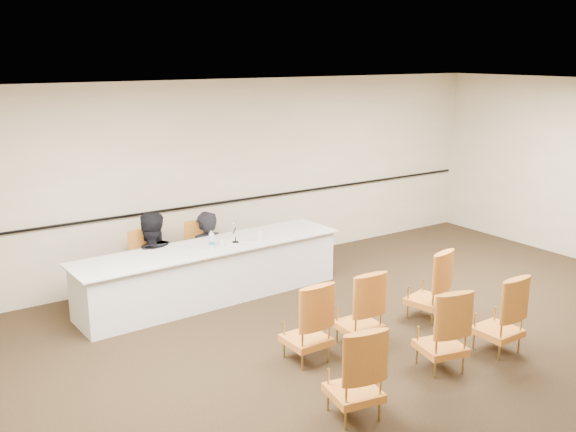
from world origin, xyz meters
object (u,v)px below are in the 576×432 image
(aud_chair_front_left, at_px, (306,321))
(drinking_glass, at_px, (222,243))
(panelist_main, at_px, (206,266))
(panel_table, at_px, (212,272))
(aud_chair_back_right, at_px, (499,313))
(water_bottle, at_px, (212,239))
(aud_chair_back_mid, at_px, (442,328))
(aud_chair_back_left, at_px, (354,371))
(coffee_cup, at_px, (260,236))
(panelist_second, at_px, (151,271))
(aud_chair_front_right, at_px, (428,284))
(microphone, at_px, (235,234))
(panelist_second_chair, at_px, (151,265))
(aud_chair_front_mid, at_px, (359,308))
(panelist_main_chair, at_px, (206,254))

(aud_chair_front_left, bearing_deg, drinking_glass, 87.08)
(drinking_glass, bearing_deg, panelist_main, 82.35)
(panel_table, bearing_deg, aud_chair_back_right, -61.23)
(water_bottle, bearing_deg, aud_chair_back_mid, -69.75)
(water_bottle, xyz_separation_m, drinking_glass, (0.14, -0.04, -0.07))
(aud_chair_back_right, bearing_deg, aud_chair_back_left, -177.51)
(panel_table, relative_size, drinking_glass, 39.00)
(coffee_cup, relative_size, aud_chair_back_left, 0.13)
(panel_table, distance_m, panelist_second, 0.87)
(drinking_glass, distance_m, coffee_cup, 0.60)
(panel_table, height_order, panelist_main, panelist_main)
(panelist_second, xyz_separation_m, aud_chair_back_left, (0.41, -4.01, 0.10))
(panelist_main, height_order, aud_chair_back_left, panelist_main)
(aud_chair_front_left, relative_size, aud_chair_front_right, 1.00)
(microphone, bearing_deg, aud_chair_back_mid, -57.95)
(panel_table, bearing_deg, aud_chair_front_left, -91.83)
(panelist_main, relative_size, aud_chair_back_right, 1.77)
(panelist_second_chair, height_order, water_bottle, water_bottle)
(aud_chair_front_right, bearing_deg, panel_table, 118.61)
(aud_chair_front_right, bearing_deg, panelist_second_chair, 120.57)
(panelist_main, height_order, panelist_second, panelist_second)
(panelist_second_chair, bearing_deg, aud_chair_back_left, -86.51)
(aud_chair_front_mid, relative_size, aud_chair_front_right, 1.00)
(panelist_main_chair, height_order, microphone, microphone)
(aud_chair_front_mid, xyz_separation_m, aud_chair_front_right, (1.26, 0.11, 0.00))
(panelist_second, height_order, aud_chair_front_left, panelist_second)
(aud_chair_front_mid, height_order, aud_chair_front_right, same)
(panel_table, bearing_deg, panelist_second, 138.85)
(drinking_glass, xyz_separation_m, aud_chair_front_mid, (0.64, -2.17, -0.36))
(panelist_main, relative_size, panelist_second, 0.97)
(panelist_second_chair, relative_size, aud_chair_back_right, 1.00)
(panel_table, bearing_deg, drinking_glass, -52.82)
(aud_chair_front_mid, xyz_separation_m, aud_chair_back_right, (1.25, -1.01, 0.00))
(panelist_second_chair, xyz_separation_m, aud_chair_back_left, (0.41, -4.01, 0.00))
(panelist_main, bearing_deg, water_bottle, 65.71)
(panelist_main_chair, xyz_separation_m, panelist_second_chair, (-0.88, -0.04, 0.00))
(panelist_main, height_order, aud_chair_front_right, panelist_main)
(panelist_main, relative_size, aud_chair_back_left, 1.77)
(drinking_glass, bearing_deg, aud_chair_front_left, -92.43)
(aud_chair_front_left, bearing_deg, panelist_main, 85.77)
(panelist_main_chair, bearing_deg, water_bottle, -111.68)
(panelist_main_chair, bearing_deg, aud_chair_back_mid, -78.63)
(aud_chair_front_left, height_order, aud_chair_front_mid, same)
(panelist_main, xyz_separation_m, aud_chair_front_right, (1.81, -2.78, 0.19))
(panelist_main_chair, distance_m, panelist_second_chair, 0.88)
(panel_table, xyz_separation_m, aud_chair_front_right, (2.01, -2.19, 0.08))
(aud_chair_back_mid, bearing_deg, aud_chair_front_right, 63.01)
(water_bottle, distance_m, coffee_cup, 0.75)
(panel_table, xyz_separation_m, panelist_main, (0.20, 0.58, -0.11))
(drinking_glass, bearing_deg, microphone, 15.93)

